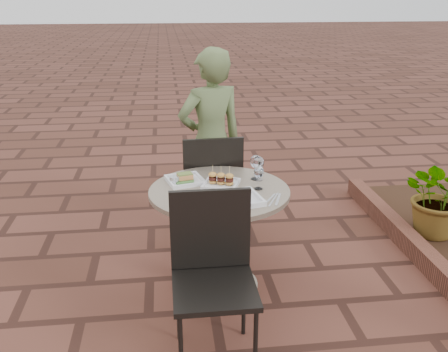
{
  "coord_description": "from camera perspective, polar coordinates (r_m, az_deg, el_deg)",
  "views": [
    {
      "loc": [
        -0.26,
        -2.67,
        1.92
      ],
      "look_at": [
        0.09,
        0.26,
        0.82
      ],
      "focal_mm": 40.0,
      "sensor_mm": 36.0,
      "label": 1
    }
  ],
  "objects": [
    {
      "name": "wine_glass_right",
      "position": [
        3.16,
        4.0,
        0.35
      ],
      "size": [
        0.07,
        0.07,
        0.15
      ],
      "color": "white",
      "rests_on": "cafe_table"
    },
    {
      "name": "chair_far",
      "position": [
        3.78,
        -1.44,
        -0.8
      ],
      "size": [
        0.46,
        0.46,
        0.93
      ],
      "rotation": [
        0.0,
        0.0,
        3.19
      ],
      "color": "black",
      "rests_on": "ground"
    },
    {
      "name": "potted_plant_a",
      "position": [
        4.31,
        23.59,
        -2.05
      ],
      "size": [
        0.72,
        0.66,
        0.68
      ],
      "primitive_type": "imported",
      "rotation": [
        0.0,
        0.0,
        -0.24
      ],
      "color": "#33662D",
      "rests_on": "mulch_bed"
    },
    {
      "name": "wine_glass_far",
      "position": [
        3.31,
        3.99,
        1.46
      ],
      "size": [
        0.07,
        0.07,
        0.17
      ],
      "color": "white",
      "rests_on": "cafe_table"
    },
    {
      "name": "cutlery_set",
      "position": [
        3.03,
        5.68,
        -2.71
      ],
      "size": [
        0.18,
        0.24,
        0.0
      ],
      "primitive_type": null,
      "rotation": [
        0.0,
        0.0,
        -0.42
      ],
      "color": "silver",
      "rests_on": "cafe_table"
    },
    {
      "name": "chair_near",
      "position": [
        2.71,
        -1.33,
        -9.9
      ],
      "size": [
        0.44,
        0.44,
        0.93
      ],
      "rotation": [
        0.0,
        0.0,
        0.0
      ],
      "color": "black",
      "rests_on": "ground"
    },
    {
      "name": "planter_curb",
      "position": [
        3.96,
        22.36,
        -8.99
      ],
      "size": [
        0.12,
        3.0,
        0.15
      ],
      "primitive_type": "cube",
      "color": "brown",
      "rests_on": "ground"
    },
    {
      "name": "diner",
      "position": [
        4.06,
        -1.52,
        3.86
      ],
      "size": [
        0.64,
        0.53,
        1.52
      ],
      "primitive_type": "imported",
      "rotation": [
        0.0,
        0.0,
        3.47
      ],
      "color": "#516236",
      "rests_on": "ground"
    },
    {
      "name": "plate_sliders",
      "position": [
        3.23,
        -0.35,
        -0.62
      ],
      "size": [
        0.28,
        0.28,
        0.14
      ],
      "rotation": [
        0.0,
        0.0,
        -0.37
      ],
      "color": "white",
      "rests_on": "cafe_table"
    },
    {
      "name": "wine_glass_mid",
      "position": [
        3.32,
        3.64,
        1.58
      ],
      "size": [
        0.07,
        0.07,
        0.17
      ],
      "color": "white",
      "rests_on": "cafe_table"
    },
    {
      "name": "plate_tuna",
      "position": [
        3.0,
        1.65,
        -2.61
      ],
      "size": [
        0.31,
        0.31,
        0.03
      ],
      "rotation": [
        0.0,
        0.0,
        0.22
      ],
      "color": "white",
      "rests_on": "cafe_table"
    },
    {
      "name": "plate_salmon",
      "position": [
        3.3,
        -4.49,
        -0.41
      ],
      "size": [
        0.28,
        0.28,
        0.06
      ],
      "rotation": [
        0.0,
        0.0,
        0.25
      ],
      "color": "white",
      "rests_on": "cafe_table"
    },
    {
      "name": "steel_ramekin",
      "position": [
        3.27,
        -5.65,
        -0.5
      ],
      "size": [
        0.08,
        0.08,
        0.05
      ],
      "primitive_type": "cylinder",
      "rotation": [
        0.0,
        0.0,
        0.16
      ],
      "color": "silver",
      "rests_on": "cafe_table"
    },
    {
      "name": "ground",
      "position": [
        3.3,
        -1.12,
        -15.11
      ],
      "size": [
        60.0,
        60.0,
        0.0
      ],
      "primitive_type": "plane",
      "color": "#592E23",
      "rests_on": "ground"
    },
    {
      "name": "cafe_table",
      "position": [
        3.28,
        -0.52,
        -5.53
      ],
      "size": [
        0.9,
        0.9,
        0.73
      ],
      "color": "gray",
      "rests_on": "ground"
    }
  ]
}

